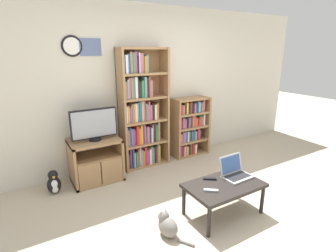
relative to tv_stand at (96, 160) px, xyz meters
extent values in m
plane|color=#BCAD93|center=(1.01, -1.64, -0.32)|extent=(18.00, 18.00, 0.00)
cube|color=beige|center=(1.01, 0.32, 0.98)|extent=(6.92, 0.06, 2.60)
torus|color=black|center=(-0.13, 0.28, 1.63)|extent=(0.29, 0.03, 0.29)
cylinder|color=white|center=(-0.13, 0.28, 1.63)|extent=(0.24, 0.02, 0.24)
cube|color=silver|center=(0.12, 0.28, 1.62)|extent=(0.34, 0.01, 0.27)
cube|color=slate|center=(0.12, 0.28, 1.62)|extent=(0.31, 0.02, 0.24)
cube|color=#9E754C|center=(-0.34, 0.02, 0.00)|extent=(0.04, 0.50, 0.64)
cube|color=#9E754C|center=(0.34, 0.02, 0.00)|extent=(0.04, 0.50, 0.64)
cube|color=#9E754C|center=(0.00, 0.02, 0.30)|extent=(0.72, 0.50, 0.04)
cube|color=#9E754C|center=(0.00, 0.02, -0.30)|extent=(0.72, 0.50, 0.04)
cube|color=#9E754C|center=(0.00, 0.02, 0.06)|extent=(0.65, 0.47, 0.04)
cube|color=#9E754C|center=(-0.16, -0.22, -0.11)|extent=(0.31, 0.02, 0.35)
cube|color=#9E754C|center=(0.16, -0.22, -0.11)|extent=(0.31, 0.02, 0.35)
cylinder|color=black|center=(0.01, 0.00, 0.34)|extent=(0.18, 0.18, 0.04)
cube|color=black|center=(0.01, 0.00, 0.57)|extent=(0.66, 0.05, 0.42)
cube|color=#9399A3|center=(0.01, -0.03, 0.57)|extent=(0.62, 0.01, 0.39)
cube|color=#9E754C|center=(0.49, 0.12, 0.65)|extent=(0.04, 0.30, 1.94)
cube|color=#9E754C|center=(1.25, 0.12, 0.65)|extent=(0.04, 0.30, 1.94)
cube|color=#9E754C|center=(0.87, 0.26, 0.65)|extent=(0.80, 0.02, 1.94)
cube|color=#9E754C|center=(0.87, 0.12, -0.30)|extent=(0.72, 0.26, 0.04)
cube|color=#9E754C|center=(0.87, 0.12, 0.08)|extent=(0.72, 0.26, 0.04)
cube|color=#9E754C|center=(0.87, 0.12, 0.46)|extent=(0.72, 0.26, 0.04)
cube|color=#9E754C|center=(0.87, 0.12, 0.84)|extent=(0.72, 0.26, 0.04)
cube|color=#9E754C|center=(0.87, 0.12, 1.22)|extent=(0.72, 0.26, 0.04)
cube|color=#9E754C|center=(0.87, 0.12, 1.60)|extent=(0.72, 0.26, 0.04)
cube|color=#93704C|center=(0.53, 0.13, -0.16)|extent=(0.03, 0.20, 0.24)
cube|color=#232328|center=(0.55, 0.13, -0.16)|extent=(0.02, 0.20, 0.25)
cube|color=#9E4293|center=(0.58, 0.14, -0.13)|extent=(0.03, 0.19, 0.31)
cube|color=#2856A8|center=(0.61, 0.13, -0.13)|extent=(0.02, 0.23, 0.32)
cube|color=white|center=(0.64, 0.13, -0.16)|extent=(0.03, 0.20, 0.25)
cube|color=#388947|center=(0.67, 0.13, -0.16)|extent=(0.03, 0.24, 0.26)
cube|color=red|center=(0.70, 0.13, -0.12)|extent=(0.02, 0.22, 0.33)
cube|color=#93704C|center=(0.72, 0.14, -0.13)|extent=(0.02, 0.20, 0.30)
cube|color=white|center=(0.74, 0.13, -0.12)|extent=(0.02, 0.21, 0.33)
cube|color=#759EB7|center=(0.77, 0.13, -0.15)|extent=(0.03, 0.22, 0.28)
cube|color=orange|center=(0.80, 0.13, -0.16)|extent=(0.02, 0.23, 0.26)
cube|color=red|center=(0.83, 0.13, -0.13)|extent=(0.04, 0.23, 0.32)
cube|color=#9E4293|center=(0.88, 0.13, -0.16)|extent=(0.04, 0.22, 0.25)
cube|color=white|center=(0.92, 0.13, -0.15)|extent=(0.03, 0.23, 0.27)
cube|color=#93704C|center=(0.95, 0.13, -0.13)|extent=(0.02, 0.22, 0.31)
cube|color=#5B9389|center=(0.98, 0.13, -0.15)|extent=(0.03, 0.22, 0.28)
cube|color=#232328|center=(1.01, 0.13, -0.14)|extent=(0.03, 0.22, 0.30)
cube|color=red|center=(1.05, 0.13, -0.15)|extent=(0.02, 0.22, 0.28)
cube|color=#5B9389|center=(1.07, 0.13, -0.12)|extent=(0.03, 0.20, 0.33)
cube|color=gold|center=(1.10, 0.13, -0.14)|extent=(0.02, 0.20, 0.30)
cube|color=#9E4293|center=(0.53, 0.14, 0.25)|extent=(0.04, 0.19, 0.32)
cube|color=orange|center=(0.56, 0.14, 0.23)|extent=(0.02, 0.18, 0.26)
cube|color=#2856A8|center=(0.58, 0.14, 0.25)|extent=(0.03, 0.19, 0.31)
cube|color=#5B9389|center=(0.61, 0.14, 0.24)|extent=(0.02, 0.20, 0.28)
cube|color=#9E4293|center=(0.64, 0.14, 0.23)|extent=(0.04, 0.20, 0.28)
cube|color=#9E4293|center=(0.67, 0.14, 0.22)|extent=(0.02, 0.19, 0.25)
cube|color=red|center=(0.70, 0.13, 0.26)|extent=(0.04, 0.23, 0.32)
cube|color=orange|center=(0.74, 0.13, 0.23)|extent=(0.03, 0.21, 0.27)
cube|color=gold|center=(0.78, 0.13, 0.25)|extent=(0.04, 0.20, 0.32)
cube|color=#9E4293|center=(0.82, 0.12, 0.26)|extent=(0.02, 0.24, 0.33)
cube|color=#759EB7|center=(0.84, 0.13, 0.24)|extent=(0.02, 0.21, 0.28)
cube|color=#B75B70|center=(0.88, 0.12, 0.24)|extent=(0.04, 0.24, 0.28)
cube|color=#232328|center=(0.91, 0.13, 0.22)|extent=(0.02, 0.23, 0.26)
cube|color=#759EB7|center=(0.94, 0.12, 0.22)|extent=(0.02, 0.24, 0.26)
cube|color=white|center=(0.96, 0.13, 0.22)|extent=(0.02, 0.22, 0.25)
cube|color=#B75B70|center=(0.98, 0.14, 0.25)|extent=(0.02, 0.20, 0.30)
cube|color=#232328|center=(1.02, 0.13, 0.26)|extent=(0.04, 0.20, 0.33)
cube|color=#388947|center=(1.06, 0.14, 0.24)|extent=(0.04, 0.19, 0.29)
cube|color=#93704C|center=(1.10, 0.13, 0.26)|extent=(0.04, 0.20, 0.32)
cube|color=white|center=(0.53, 0.13, 0.61)|extent=(0.03, 0.21, 0.27)
cube|color=gold|center=(0.56, 0.13, 0.61)|extent=(0.02, 0.21, 0.27)
cube|color=#9E4293|center=(0.59, 0.13, 0.60)|extent=(0.02, 0.21, 0.24)
cube|color=#B75B70|center=(0.61, 0.13, 0.62)|extent=(0.02, 0.21, 0.28)
cube|color=#759EB7|center=(0.63, 0.13, 0.63)|extent=(0.02, 0.22, 0.30)
cube|color=orange|center=(0.66, 0.13, 0.63)|extent=(0.03, 0.23, 0.30)
cube|color=white|center=(0.70, 0.14, 0.63)|extent=(0.04, 0.19, 0.30)
cube|color=#5B9389|center=(0.73, 0.14, 0.63)|extent=(0.02, 0.19, 0.31)
cube|color=#2856A8|center=(0.77, 0.13, 0.64)|extent=(0.04, 0.21, 0.33)
cube|color=gold|center=(0.81, 0.14, 0.64)|extent=(0.03, 0.19, 0.33)
cube|color=#B75B70|center=(0.84, 0.14, 0.64)|extent=(0.03, 0.19, 0.33)
cube|color=#759EB7|center=(0.87, 0.13, 0.62)|extent=(0.02, 0.22, 0.28)
cube|color=#B75B70|center=(0.89, 0.12, 0.60)|extent=(0.03, 0.24, 0.26)
cube|color=#B75B70|center=(0.92, 0.13, 0.63)|extent=(0.03, 0.20, 0.31)
cube|color=#B75B70|center=(0.96, 0.13, 0.60)|extent=(0.04, 0.20, 0.25)
cube|color=#232328|center=(1.00, 0.13, 0.60)|extent=(0.03, 0.21, 0.26)
cube|color=white|center=(1.03, 0.13, 0.60)|extent=(0.03, 0.22, 0.25)
cube|color=orange|center=(1.05, 0.13, 0.60)|extent=(0.02, 0.22, 0.25)
cube|color=#93704C|center=(1.07, 0.13, 0.61)|extent=(0.02, 0.22, 0.27)
cube|color=#93704C|center=(0.53, 0.13, 0.99)|extent=(0.04, 0.23, 0.27)
cube|color=#759EB7|center=(0.57, 0.13, 1.01)|extent=(0.02, 0.23, 0.30)
cube|color=#B75B70|center=(0.60, 0.13, 1.02)|extent=(0.03, 0.21, 0.32)
cube|color=#93704C|center=(0.63, 0.13, 1.02)|extent=(0.02, 0.23, 0.32)
cube|color=#5B9389|center=(0.66, 0.14, 1.02)|extent=(0.04, 0.19, 0.32)
cube|color=white|center=(0.70, 0.13, 1.02)|extent=(0.04, 0.22, 0.33)
cube|color=#232328|center=(0.74, 0.13, 1.00)|extent=(0.03, 0.21, 0.29)
cube|color=#232328|center=(0.78, 0.13, 0.98)|extent=(0.03, 0.21, 0.25)
cube|color=#388947|center=(0.81, 0.13, 0.99)|extent=(0.04, 0.22, 0.27)
cube|color=#5B9389|center=(0.86, 0.13, 1.02)|extent=(0.03, 0.23, 0.32)
cube|color=#9E4293|center=(0.88, 0.13, 1.01)|extent=(0.02, 0.21, 0.31)
cube|color=#232328|center=(0.91, 0.13, 1.02)|extent=(0.03, 0.23, 0.32)
cube|color=orange|center=(0.93, 0.13, 1.02)|extent=(0.02, 0.21, 0.33)
cube|color=#B75B70|center=(0.97, 0.13, 0.99)|extent=(0.04, 0.21, 0.26)
cube|color=#2856A8|center=(0.52, 0.13, 1.37)|extent=(0.03, 0.22, 0.26)
cube|color=white|center=(0.56, 0.13, 1.38)|extent=(0.04, 0.22, 0.27)
cube|color=#2856A8|center=(0.60, 0.14, 1.38)|extent=(0.03, 0.20, 0.28)
cube|color=#93704C|center=(0.64, 0.13, 1.40)|extent=(0.04, 0.21, 0.31)
cube|color=#388947|center=(0.68, 0.13, 1.39)|extent=(0.03, 0.22, 0.30)
cube|color=#9E4293|center=(0.72, 0.14, 1.40)|extent=(0.04, 0.19, 0.31)
cube|color=#232328|center=(0.75, 0.13, 1.36)|extent=(0.02, 0.21, 0.25)
cube|color=white|center=(0.77, 0.13, 1.39)|extent=(0.02, 0.21, 0.30)
cube|color=#B75B70|center=(0.80, 0.13, 1.39)|extent=(0.04, 0.21, 0.29)
cube|color=#759EB7|center=(0.84, 0.14, 1.38)|extent=(0.02, 0.19, 0.28)
cube|color=orange|center=(0.87, 0.13, 1.36)|extent=(0.03, 0.22, 0.25)
cube|color=#5B9389|center=(0.90, 0.13, 1.37)|extent=(0.03, 0.22, 0.26)
cube|color=#9E754C|center=(1.47, 0.11, 0.22)|extent=(0.04, 0.31, 1.08)
cube|color=#9E754C|center=(2.13, 0.11, 0.22)|extent=(0.04, 0.31, 1.08)
cube|color=#9E754C|center=(1.80, 0.26, 0.22)|extent=(0.70, 0.02, 1.08)
cube|color=#9E754C|center=(1.80, 0.11, -0.30)|extent=(0.62, 0.27, 0.04)
cube|color=#9E754C|center=(1.80, 0.11, -0.04)|extent=(0.62, 0.27, 0.04)
cube|color=#9E754C|center=(1.80, 0.11, 0.22)|extent=(0.62, 0.27, 0.04)
cube|color=#9E754C|center=(1.80, 0.11, 0.48)|extent=(0.62, 0.27, 0.04)
cube|color=#9E754C|center=(1.80, 0.11, 0.74)|extent=(0.62, 0.27, 0.04)
cube|color=red|center=(1.51, 0.13, -0.20)|extent=(0.03, 0.21, 0.17)
cube|color=#9E4293|center=(1.55, 0.13, -0.19)|extent=(0.04, 0.21, 0.19)
cube|color=red|center=(1.59, 0.12, -0.19)|extent=(0.02, 0.24, 0.19)
cube|color=white|center=(1.62, 0.13, -0.20)|extent=(0.03, 0.22, 0.17)
cube|color=#B75B70|center=(1.65, 0.13, -0.19)|extent=(0.02, 0.23, 0.20)
cube|color=gold|center=(1.68, 0.13, -0.20)|extent=(0.03, 0.23, 0.17)
cube|color=#232328|center=(1.72, 0.12, -0.20)|extent=(0.04, 0.23, 0.17)
cube|color=#93704C|center=(1.76, 0.13, -0.18)|extent=(0.04, 0.21, 0.21)
cube|color=red|center=(1.79, 0.12, -0.18)|extent=(0.02, 0.24, 0.21)
cube|color=red|center=(1.81, 0.12, -0.19)|extent=(0.02, 0.25, 0.18)
cube|color=white|center=(1.83, 0.13, -0.21)|extent=(0.02, 0.20, 0.16)
cube|color=white|center=(1.86, 0.12, -0.20)|extent=(0.04, 0.24, 0.18)
cube|color=#B75B70|center=(1.51, 0.12, 0.07)|extent=(0.03, 0.24, 0.19)
cube|color=#93704C|center=(1.54, 0.12, 0.06)|extent=(0.03, 0.24, 0.17)
cube|color=#9E4293|center=(1.57, 0.12, 0.07)|extent=(0.02, 0.24, 0.20)
cube|color=#B75B70|center=(1.60, 0.12, 0.07)|extent=(0.04, 0.24, 0.19)
cube|color=#2856A8|center=(1.65, 0.12, 0.08)|extent=(0.04, 0.24, 0.21)
cube|color=white|center=(1.68, 0.12, 0.07)|extent=(0.02, 0.24, 0.20)
cube|color=#388947|center=(1.71, 0.12, 0.07)|extent=(0.02, 0.24, 0.20)
cube|color=#232328|center=(1.75, 0.13, 0.06)|extent=(0.04, 0.19, 0.17)
cube|color=#93704C|center=(1.78, 0.13, 0.08)|extent=(0.02, 0.21, 0.21)
cube|color=#2856A8|center=(1.80, 0.13, 0.06)|extent=(0.02, 0.21, 0.16)
cube|color=#2856A8|center=(1.83, 0.13, 0.08)|extent=(0.04, 0.21, 0.21)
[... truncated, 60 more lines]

